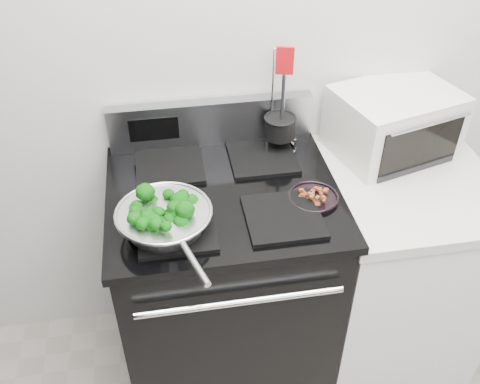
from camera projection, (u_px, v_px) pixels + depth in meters
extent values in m
cube|color=silver|center=(292.00, 34.00, 1.87)|extent=(4.00, 0.02, 2.70)
cube|color=black|center=(226.00, 288.00, 2.12)|extent=(0.76, 0.66, 0.92)
cube|color=black|center=(223.00, 195.00, 1.83)|extent=(0.79, 0.69, 0.03)
cube|color=#99999E|center=(211.00, 123.00, 2.00)|extent=(0.76, 0.05, 0.18)
cube|color=black|center=(177.00, 229.00, 1.66)|extent=(0.24, 0.24, 0.01)
cube|color=black|center=(283.00, 217.00, 1.70)|extent=(0.24, 0.24, 0.01)
cube|color=black|center=(170.00, 166.00, 1.92)|extent=(0.24, 0.24, 0.01)
cube|color=black|center=(262.00, 157.00, 1.97)|extent=(0.24, 0.24, 0.01)
cube|color=white|center=(388.00, 271.00, 2.22)|extent=(0.60, 0.66, 0.88)
cube|color=beige|center=(410.00, 183.00, 1.94)|extent=(0.62, 0.68, 0.04)
torus|color=silver|center=(164.00, 212.00, 1.62)|extent=(0.30, 0.30, 0.01)
cylinder|color=silver|center=(194.00, 263.00, 1.46)|extent=(0.07, 0.18, 0.02)
cylinder|color=black|center=(313.00, 198.00, 1.78)|extent=(0.17, 0.17, 0.01)
cylinder|color=black|center=(280.00, 127.00, 1.96)|extent=(0.11, 0.11, 0.08)
cylinder|color=black|center=(281.00, 105.00, 1.90)|extent=(0.01, 0.01, 0.25)
cube|color=red|center=(283.00, 59.00, 1.80)|extent=(0.06, 0.03, 0.10)
cube|color=silver|center=(393.00, 122.00, 2.00)|extent=(0.50, 0.42, 0.25)
cube|color=black|center=(411.00, 148.00, 1.88)|extent=(0.33, 0.10, 0.17)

